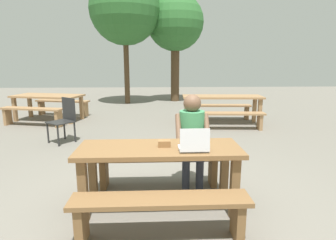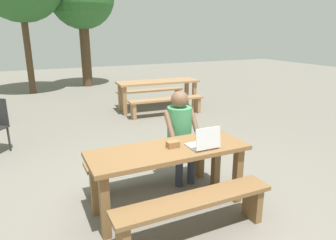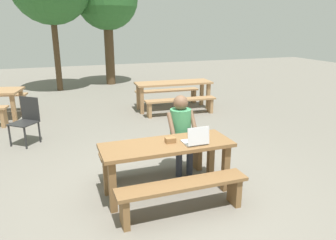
{
  "view_description": "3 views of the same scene",
  "coord_description": "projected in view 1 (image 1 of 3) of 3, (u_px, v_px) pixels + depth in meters",
  "views": [
    {
      "loc": [
        -0.04,
        -2.94,
        1.67
      ],
      "look_at": [
        0.11,
        0.25,
        0.99
      ],
      "focal_mm": 29.74,
      "sensor_mm": 36.0,
      "label": 1
    },
    {
      "loc": [
        -1.36,
        -2.85,
        1.99
      ],
      "look_at": [
        0.11,
        0.25,
        0.99
      ],
      "focal_mm": 32.56,
      "sensor_mm": 36.0,
      "label": 2
    },
    {
      "loc": [
        -1.37,
        -3.85,
        2.3
      ],
      "look_at": [
        0.11,
        0.25,
        0.99
      ],
      "focal_mm": 34.39,
      "sensor_mm": 36.0,
      "label": 3
    }
  ],
  "objects": [
    {
      "name": "picnic_table_rear",
      "position": [
        48.0,
        99.0,
        7.85
      ],
      "size": [
        2.02,
        1.25,
        0.73
      ],
      "rotation": [
        0.0,
        0.0,
        -0.23
      ],
      "color": "#9E754C",
      "rests_on": "ground"
    },
    {
      "name": "picnic_table_front",
      "position": [
        159.0,
        158.0,
        3.1
      ],
      "size": [
        1.8,
        0.66,
        0.74
      ],
      "color": "brown",
      "rests_on": "ground"
    },
    {
      "name": "bench_rear_north",
      "position": [
        63.0,
        104.0,
        8.59
      ],
      "size": [
        1.71,
        0.68,
        0.48
      ],
      "rotation": [
        0.0,
        0.0,
        -0.23
      ],
      "color": "#9E754C",
      "rests_on": "ground"
    },
    {
      "name": "bench_near",
      "position": [
        160.0,
        209.0,
        2.58
      ],
      "size": [
        1.67,
        0.3,
        0.44
      ],
      "color": "brown",
      "rests_on": "ground"
    },
    {
      "name": "bench_far",
      "position": [
        159.0,
        163.0,
        3.73
      ],
      "size": [
        1.67,
        0.3,
        0.44
      ],
      "color": "brown",
      "rests_on": "ground"
    },
    {
      "name": "bench_mid_south",
      "position": [
        226.0,
        117.0,
        6.82
      ],
      "size": [
        1.89,
        0.41,
        0.43
      ],
      "rotation": [
        0.0,
        0.0,
        -0.06
      ],
      "color": "#9E754C",
      "rests_on": "ground"
    },
    {
      "name": "ground_plane",
      "position": [
        160.0,
        208.0,
        3.23
      ],
      "size": [
        30.0,
        30.0,
        0.0
      ],
      "primitive_type": "plane",
      "color": "slate"
    },
    {
      "name": "bench_mid_north",
      "position": [
        218.0,
        108.0,
        8.04
      ],
      "size": [
        1.89,
        0.41,
        0.43
      ],
      "rotation": [
        0.0,
        0.0,
        -0.06
      ],
      "color": "#9E754C",
      "rests_on": "ground"
    },
    {
      "name": "tree_right",
      "position": [
        175.0,
        23.0,
        11.18
      ],
      "size": [
        2.29,
        2.29,
        4.33
      ],
      "color": "#4C3823",
      "rests_on": "ground"
    },
    {
      "name": "picnic_table_mid",
      "position": [
        222.0,
        100.0,
        7.37
      ],
      "size": [
        2.12,
        0.79,
        0.76
      ],
      "rotation": [
        0.0,
        0.0,
        -0.06
      ],
      "color": "#9E754C",
      "rests_on": "ground"
    },
    {
      "name": "bench_rear_south",
      "position": [
        32.0,
        113.0,
        7.21
      ],
      "size": [
        1.71,
        0.68,
        0.48
      ],
      "rotation": [
        0.0,
        0.0,
        -0.23
      ],
      "color": "#9E754C",
      "rests_on": "ground"
    },
    {
      "name": "small_pouch",
      "position": [
        164.0,
        143.0,
        3.08
      ],
      "size": [
        0.14,
        0.09,
        0.07
      ],
      "color": "olive",
      "rests_on": "picnic_table_front"
    },
    {
      "name": "tree_left",
      "position": [
        125.0,
        10.0,
        10.38
      ],
      "size": [
        2.65,
        2.65,
        4.88
      ],
      "color": "#4C3823",
      "rests_on": "ground"
    },
    {
      "name": "person_seated",
      "position": [
        192.0,
        134.0,
        3.63
      ],
      "size": [
        0.44,
        0.42,
        1.25
      ],
      "color": "#333847",
      "rests_on": "ground"
    },
    {
      "name": "laptop",
      "position": [
        194.0,
        145.0,
        2.92
      ],
      "size": [
        0.31,
        0.28,
        0.26
      ],
      "rotation": [
        0.0,
        0.0,
        3.15
      ],
      "color": "silver",
      "rests_on": "picnic_table_front"
    },
    {
      "name": "plastic_chair",
      "position": [
        64.0,
        119.0,
        5.77
      ],
      "size": [
        0.62,
        0.62,
        0.92
      ],
      "rotation": [
        0.0,
        0.0,
        5.58
      ],
      "color": "#262626",
      "rests_on": "ground"
    }
  ]
}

